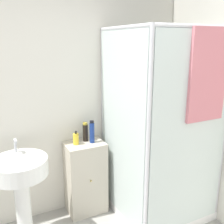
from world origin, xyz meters
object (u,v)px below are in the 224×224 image
at_px(sink, 21,180).
at_px(shampoo_bottle_tall_black, 85,132).
at_px(shampoo_bottle_blue, 92,132).
at_px(soap_dispenser, 76,139).

xyz_separation_m(sink, shampoo_bottle_tall_black, (0.73, 0.29, 0.24)).
height_order(sink, shampoo_bottle_blue, shampoo_bottle_blue).
relative_size(soap_dispenser, shampoo_bottle_blue, 0.61).
distance_m(soap_dispenser, shampoo_bottle_blue, 0.18).
bearing_deg(shampoo_bottle_blue, sink, -164.19).
distance_m(sink, soap_dispenser, 0.68).
xyz_separation_m(shampoo_bottle_tall_black, shampoo_bottle_blue, (0.05, -0.08, 0.02)).
bearing_deg(sink, shampoo_bottle_blue, 15.81).
distance_m(sink, shampoo_bottle_blue, 0.84).
height_order(shampoo_bottle_tall_black, shampoo_bottle_blue, shampoo_bottle_blue).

